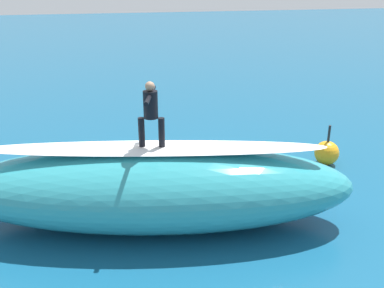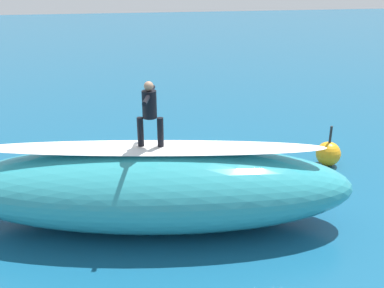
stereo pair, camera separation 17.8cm
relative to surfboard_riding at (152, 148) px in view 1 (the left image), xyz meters
The scene contains 11 objects.
ground_plane 2.97m from the surfboard_riding, 106.26° to the right, with size 120.00×120.00×0.00m, color #145175.
wave_crest 1.04m from the surfboard_riding, 168.61° to the left, with size 9.61×2.80×1.98m, color teal.
wave_foam_lip 0.02m from the surfboard_riding, 168.61° to the left, with size 8.17×0.98×0.08m, color white.
surfboard_riding is the anchor object (origin of this frame).
surfer_riding 0.93m from the surfboard_riding, ahead, with size 0.59×1.42×1.53m.
surfboard_paddling 4.35m from the surfboard_riding, 131.04° to the right, with size 2.47×0.54×0.10m, color #E0563D.
surfer_paddling 4.36m from the surfboard_riding, 129.88° to the right, with size 0.28×1.59×0.29m.
buoy_marker 6.59m from the surfboard_riding, 158.39° to the right, with size 0.78×0.78×1.33m.
foam_patch_near 3.76m from the surfboard_riding, 92.53° to the right, with size 0.82×0.54×0.09m, color white.
foam_patch_mid 2.84m from the surfboard_riding, behind, with size 0.76×0.49×0.11m, color white.
foam_patch_far 2.16m from the surfboard_riding, 137.88° to the right, with size 0.79×0.78×0.16m, color white.
Camera 1 is at (1.70, 11.29, 5.79)m, focal length 40.19 mm.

